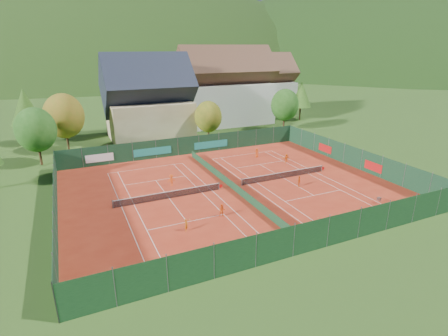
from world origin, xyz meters
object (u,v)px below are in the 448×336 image
at_px(ball_hopper, 379,199).
at_px(player_left_mid, 222,211).
at_px(hotel_block_b, 261,88).
at_px(player_right_far_a, 257,153).
at_px(player_right_near, 299,181).
at_px(hotel_block_a, 226,91).
at_px(chalet, 149,103).
at_px(player_left_near, 186,225).
at_px(player_left_far, 171,180).
at_px(player_right_far_b, 286,158).

xyz_separation_m(ball_hopper, player_left_mid, (-17.59, 4.40, 0.17)).
distance_m(hotel_block_b, player_right_far_a, 40.38).
distance_m(hotel_block_b, player_left_mid, 61.60).
xyz_separation_m(player_right_near, player_right_far_a, (1.33, 13.08, 0.05)).
bearing_deg(hotel_block_a, chalet, -162.47).
height_order(hotel_block_b, player_left_near, hotel_block_b).
relative_size(player_left_near, player_right_near, 0.90).
distance_m(hotel_block_b, player_left_far, 54.72).
bearing_deg(hotel_block_b, player_left_far, -132.27).
bearing_deg(chalet, player_right_far_b, -58.16).
xyz_separation_m(hotel_block_b, player_right_far_b, (-17.83, -38.43, -5.93)).
bearing_deg(hotel_block_a, player_left_near, -119.19).
height_order(hotel_block_b, ball_hopper, hotel_block_b).
distance_m(chalet, player_right_far_a, 24.42).
relative_size(chalet, ball_hopper, 20.25).
bearing_deg(hotel_block_b, player_right_far_a, -121.07).
bearing_deg(chalet, player_right_near, -71.63).
relative_size(player_left_mid, player_right_far_a, 0.96).
bearing_deg(hotel_block_b, player_right_near, -114.89).
relative_size(hotel_block_a, hotel_block_b, 1.25).
height_order(chalet, player_right_far_b, chalet).
bearing_deg(player_left_mid, chalet, 104.93).
bearing_deg(player_left_near, hotel_block_a, 19.08).
xyz_separation_m(player_left_far, player_right_near, (14.65, -7.04, -0.07)).
height_order(hotel_block_a, player_left_mid, hotel_block_a).
xyz_separation_m(ball_hopper, player_left_far, (-19.91, 14.98, 0.22)).
bearing_deg(player_left_far, hotel_block_b, -134.52).
distance_m(hotel_block_b, player_right_far_b, 42.78).
relative_size(chalet, player_right_far_b, 11.83).
height_order(ball_hopper, player_left_mid, player_left_mid).
relative_size(hotel_block_b, player_left_far, 11.16).
distance_m(hotel_block_a, hotel_block_b, 16.14).
xyz_separation_m(chalet, player_right_far_b, (15.17, -24.43, -5.94)).
height_order(hotel_block_b, player_left_far, hotel_block_b).
bearing_deg(hotel_block_a, player_right_near, -101.43).
relative_size(player_left_mid, player_right_far_b, 1.06).
relative_size(chalet, player_right_far_a, 10.65).
bearing_deg(player_left_near, player_right_far_a, 3.04).
distance_m(chalet, ball_hopper, 44.76).
bearing_deg(hotel_block_b, hotel_block_a, -150.26).
bearing_deg(player_right_far_a, ball_hopper, 73.06).
xyz_separation_m(hotel_block_a, player_left_near, (-24.64, -44.09, -6.75)).
bearing_deg(chalet, player_left_near, -98.42).
distance_m(hotel_block_b, player_left_near, 65.13).
bearing_deg(player_right_far_a, player_right_far_b, 95.97).
distance_m(player_left_mid, player_right_far_b, 20.60).
height_order(hotel_block_a, player_right_near, hotel_block_a).
relative_size(ball_hopper, player_left_mid, 0.55).
xyz_separation_m(ball_hopper, player_right_far_a, (-3.93, 21.02, 0.21)).
height_order(player_left_near, player_left_far, player_left_far).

